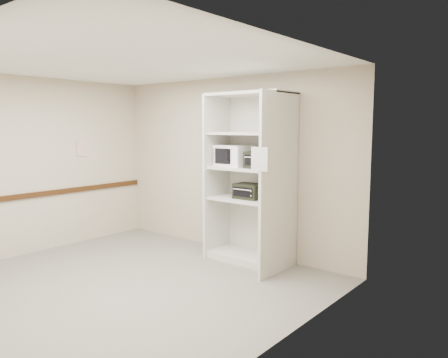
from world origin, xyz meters
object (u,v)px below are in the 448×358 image
Objects in this scene: microwave at (234,156)px; toaster_oven_upper at (261,160)px; shelving_unit at (252,184)px; toaster_oven_lower at (249,191)px.

toaster_oven_upper is (0.51, -0.04, -0.04)m from microwave.
toaster_oven_upper is at bearing -10.32° from shelving_unit.
shelving_unit is 5.99× the size of toaster_oven_upper.
toaster_oven_lower is at bearing 172.08° from toaster_oven_upper.
toaster_oven_upper reaches higher than toaster_oven_lower.
toaster_oven_upper is at bearing -4.57° from toaster_oven_lower.
microwave is 0.58m from toaster_oven_lower.
microwave is 1.31× the size of toaster_oven_lower.
shelving_unit is at bearing 20.00° from toaster_oven_lower.
toaster_oven_upper is 0.51m from toaster_oven_lower.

